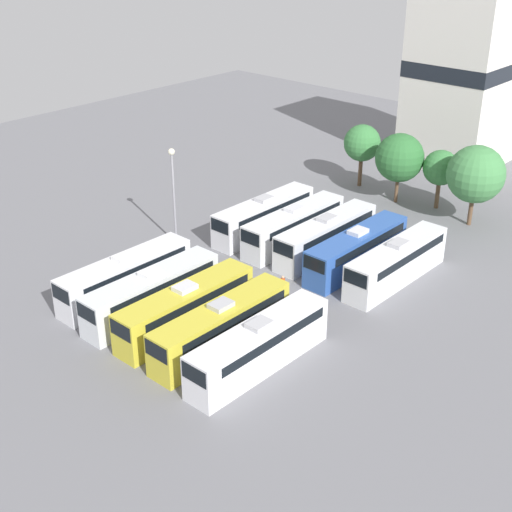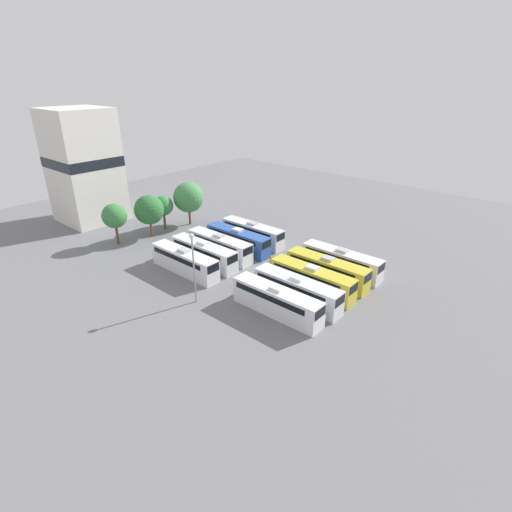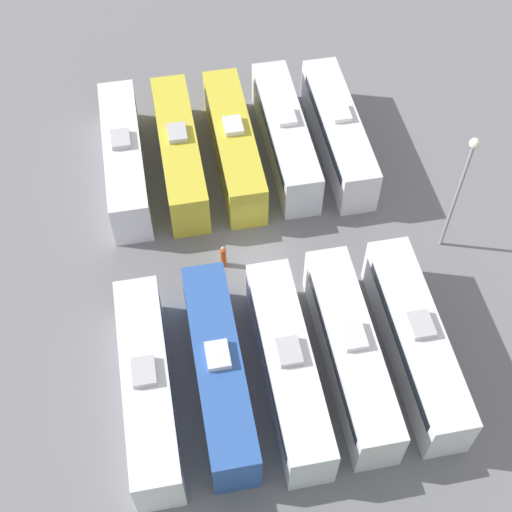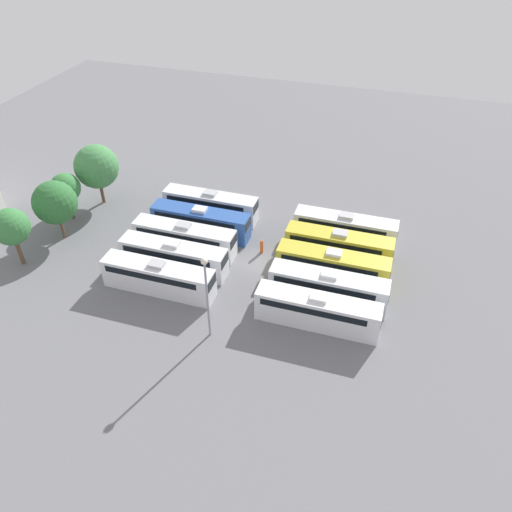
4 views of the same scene
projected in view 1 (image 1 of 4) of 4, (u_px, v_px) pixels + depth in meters
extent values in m
plane|color=slate|center=(262.00, 288.00, 58.04)|extent=(120.24, 120.24, 0.00)
cube|color=silver|center=(126.00, 277.00, 56.29)|extent=(2.40, 11.78, 3.24)
cube|color=black|center=(128.00, 266.00, 56.07)|extent=(2.44, 10.01, 0.71)
cube|color=black|center=(61.00, 294.00, 51.99)|extent=(2.12, 0.08, 1.14)
cube|color=white|center=(124.00, 257.00, 55.49)|extent=(1.20, 1.60, 0.35)
cube|color=silver|center=(152.00, 294.00, 53.90)|extent=(2.40, 11.78, 3.24)
cube|color=black|center=(154.00, 282.00, 53.69)|extent=(2.44, 10.01, 0.71)
cube|color=black|center=(86.00, 313.00, 49.60)|extent=(2.12, 0.08, 1.14)
cube|color=white|center=(151.00, 273.00, 53.10)|extent=(1.20, 1.60, 0.35)
cube|color=gold|center=(186.00, 309.00, 51.89)|extent=(2.40, 11.78, 3.24)
cube|color=black|center=(188.00, 297.00, 51.68)|extent=(2.44, 10.01, 0.71)
cube|color=black|center=(120.00, 331.00, 47.59)|extent=(2.12, 0.08, 1.14)
cube|color=silver|center=(185.00, 287.00, 51.09)|extent=(1.20, 1.60, 0.35)
cube|color=gold|center=(222.00, 327.00, 49.67)|extent=(2.40, 11.78, 3.24)
cube|color=black|center=(224.00, 314.00, 49.46)|extent=(2.44, 10.01, 0.71)
cube|color=black|center=(156.00, 351.00, 45.38)|extent=(2.12, 0.08, 1.14)
cube|color=#B2B2B7|center=(221.00, 305.00, 48.88)|extent=(1.20, 1.60, 0.35)
cube|color=silver|center=(259.00, 347.00, 47.42)|extent=(2.40, 11.78, 3.24)
cube|color=black|center=(262.00, 334.00, 47.21)|extent=(2.44, 10.01, 0.71)
cube|color=black|center=(194.00, 375.00, 43.13)|extent=(2.12, 0.08, 1.14)
cube|color=#B2B2B7|center=(259.00, 324.00, 46.63)|extent=(1.20, 1.60, 0.35)
cube|color=silver|center=(264.00, 216.00, 67.24)|extent=(2.40, 11.78, 3.24)
cube|color=black|center=(266.00, 207.00, 67.03)|extent=(2.44, 10.01, 0.71)
cube|color=black|center=(220.00, 226.00, 62.95)|extent=(2.12, 0.08, 1.14)
cube|color=#B2B2B7|center=(264.00, 199.00, 66.44)|extent=(1.20, 1.60, 0.35)
cube|color=silver|center=(294.00, 227.00, 65.04)|extent=(2.40, 11.78, 3.24)
cube|color=black|center=(296.00, 217.00, 64.83)|extent=(2.44, 10.01, 0.71)
cube|color=black|center=(250.00, 238.00, 60.75)|extent=(2.12, 0.08, 1.14)
cube|color=silver|center=(294.00, 209.00, 64.24)|extent=(1.20, 1.60, 0.35)
cube|color=silver|center=(326.00, 237.00, 63.11)|extent=(2.40, 11.78, 3.24)
cube|color=black|center=(328.00, 227.00, 62.89)|extent=(2.44, 10.01, 0.71)
cube|color=black|center=(283.00, 249.00, 58.81)|extent=(2.12, 0.08, 1.14)
cube|color=#B2B2B7|center=(327.00, 218.00, 62.31)|extent=(1.20, 1.60, 0.35)
cube|color=#2D56A8|center=(357.00, 251.00, 60.61)|extent=(2.40, 11.78, 3.24)
cube|color=black|center=(359.00, 240.00, 60.40)|extent=(2.44, 10.01, 0.71)
cube|color=black|center=(314.00, 264.00, 56.32)|extent=(2.12, 0.08, 1.14)
cube|color=silver|center=(358.00, 231.00, 59.82)|extent=(1.20, 1.60, 0.35)
cube|color=silver|center=(396.00, 263.00, 58.48)|extent=(2.40, 11.78, 3.24)
cube|color=black|center=(399.00, 252.00, 58.27)|extent=(2.44, 10.01, 0.71)
cube|color=black|center=(356.00, 279.00, 54.19)|extent=(2.12, 0.08, 1.14)
cube|color=#B2B2B7|center=(398.00, 244.00, 57.68)|extent=(1.20, 1.60, 0.35)
cylinder|color=#CC4C19|center=(283.00, 287.00, 56.59)|extent=(0.36, 0.36, 1.56)
sphere|color=tan|center=(283.00, 277.00, 56.19)|extent=(0.24, 0.24, 0.24)
cylinder|color=gray|center=(174.00, 200.00, 63.86)|extent=(0.20, 0.20, 8.60)
sphere|color=#EAE5C6|center=(171.00, 152.00, 61.87)|extent=(0.60, 0.60, 0.60)
cylinder|color=brown|center=(360.00, 171.00, 78.43)|extent=(0.44, 0.44, 3.50)
sphere|color=#387A3D|center=(362.00, 143.00, 77.03)|extent=(4.00, 4.00, 4.00)
cylinder|color=brown|center=(397.00, 188.00, 74.14)|extent=(0.35, 0.35, 3.10)
sphere|color=#2D6B33|center=(400.00, 158.00, 72.68)|extent=(5.00, 5.00, 5.00)
cylinder|color=brown|center=(438.00, 194.00, 72.72)|extent=(0.44, 0.44, 3.09)
sphere|color=#387A3D|center=(441.00, 168.00, 71.47)|extent=(3.58, 3.58, 3.58)
cylinder|color=brown|center=(471.00, 209.00, 68.86)|extent=(0.42, 0.42, 3.25)
sphere|color=#428447|center=(476.00, 174.00, 67.28)|extent=(5.52, 5.52, 5.52)
cube|color=silver|center=(464.00, 76.00, 82.30)|extent=(10.31, 10.96, 20.45)
cube|color=black|center=(465.00, 67.00, 81.85)|extent=(10.37, 11.02, 1.80)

